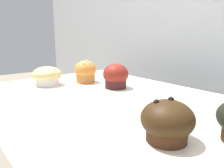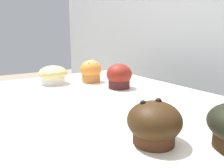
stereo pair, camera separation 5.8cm
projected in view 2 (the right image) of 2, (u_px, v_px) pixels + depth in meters
name	position (u px, v px, depth m)	size (l,w,h in m)	color
muffin_front_center	(154.00, 123.00, 0.38)	(0.10, 0.10, 0.08)	#492717
muffin_back_right	(53.00, 75.00, 0.85)	(0.11, 0.11, 0.07)	white
muffin_front_left	(91.00, 71.00, 0.89)	(0.09, 0.09, 0.09)	#C47A38
muffin_front_right	(119.00, 76.00, 0.78)	(0.09, 0.09, 0.09)	#451D1E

